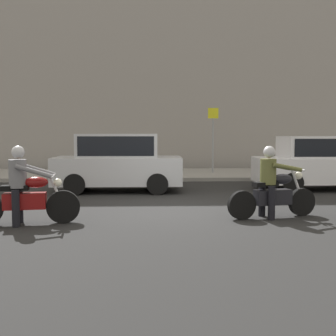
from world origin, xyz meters
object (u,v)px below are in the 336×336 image
object	(u,v)px
motorcycle_with_rider_gray	(24,192)
parked_sedan_white	(326,162)
motorcycle_with_rider_olive	(272,188)
street_sign_post	(213,134)
parked_hatchback_silver	(118,162)

from	to	relation	value
motorcycle_with_rider_gray	parked_sedan_white	size ratio (longest dim) A/B	0.46
parked_sedan_white	motorcycle_with_rider_gray	bearing A→B (deg)	-148.61
motorcycle_with_rider_olive	street_sign_post	size ratio (longest dim) A/B	0.73
motorcycle_with_rider_gray	motorcycle_with_rider_olive	distance (m)	5.14
street_sign_post	parked_sedan_white	bearing A→B (deg)	-56.37
motorcycle_with_rider_gray	motorcycle_with_rider_olive	xyz separation A→B (m)	(5.11, 0.50, -0.00)
parked_sedan_white	street_sign_post	bearing A→B (deg)	123.63
parked_sedan_white	street_sign_post	world-z (taller)	street_sign_post
parked_sedan_white	parked_hatchback_silver	bearing A→B (deg)	-178.36
motorcycle_with_rider_gray	motorcycle_with_rider_olive	world-z (taller)	motorcycle_with_rider_gray
motorcycle_with_rider_olive	parked_sedan_white	size ratio (longest dim) A/B	0.44
motorcycle_with_rider_olive	parked_sedan_white	world-z (taller)	parked_sedan_white
motorcycle_with_rider_gray	parked_hatchback_silver	size ratio (longest dim) A/B	0.55
parked_sedan_white	street_sign_post	size ratio (longest dim) A/B	1.68
motorcycle_with_rider_gray	motorcycle_with_rider_olive	bearing A→B (deg)	5.59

